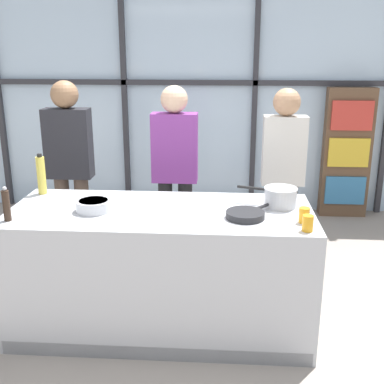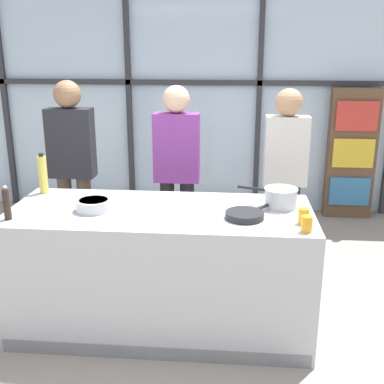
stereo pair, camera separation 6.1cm
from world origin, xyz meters
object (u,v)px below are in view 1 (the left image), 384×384
Objects in this scene: frying_pan at (246,214)px; oil_bottle at (41,175)px; spectator_far_left at (70,163)px; pepper_grinder at (6,205)px; mixing_bowl at (94,205)px; white_plate at (92,201)px; juice_glass_far at (304,215)px; saucepan at (280,197)px; juice_glass_near at (308,223)px; spectator_center_right at (283,168)px; spectator_center_left at (175,167)px.

frying_pan is 1.24× the size of oil_bottle.
pepper_grinder is at bearing 89.39° from spectator_far_left.
white_plate is at bearing 107.73° from mixing_bowl.
mixing_bowl is 2.41× the size of juice_glass_far.
frying_pan is at bearing -13.79° from white_plate.
oil_bottle is (-1.75, 0.18, 0.07)m from saucepan.
spectator_far_left is 16.94× the size of juice_glass_near.
pepper_grinder is at bearing -90.98° from oil_bottle.
mixing_bowl is 2.41× the size of juice_glass_near.
pepper_grinder is 2.29× the size of juice_glass_near.
juice_glass_far is at bearing -5.39° from mixing_bowl.
spectator_center_right is 2.25m from pepper_grinder.
spectator_center_left is 4.32× the size of frying_pan.
saucepan is 0.47m from juice_glass_near.
spectator_far_left reaches higher than pepper_grinder.
mixing_bowl is 0.55m from pepper_grinder.
juice_glass_near is (1.88, -0.05, -0.06)m from pepper_grinder.
frying_pan is at bearing -15.93° from oil_bottle.
spectator_center_left is 3.98× the size of saucepan.
oil_bottle is at bearing 89.02° from pepper_grinder.
saucepan is at bearing 154.30° from spectator_far_left.
juice_glass_far is at bearing -69.27° from saucepan.
saucepan is at bearing 134.16° from spectator_center_left.
white_plate is 1.48m from juice_glass_far.
spectator_center_left is at bearing -0.00° from spectator_center_right.
spectator_far_left is 1.94m from saucepan.
juice_glass_near is at bearing -18.08° from white_plate.
juice_glass_near is at bearing -11.09° from mixing_bowl.
oil_bottle reaches higher than juice_glass_far.
spectator_center_right is at bearing 33.49° from pepper_grinder.
spectator_center_left is at bearing 52.73° from pepper_grinder.
saucepan reaches higher than white_plate.
mixing_bowl is at bearing 36.58° from spectator_center_right.
spectator_far_left reaches higher than juice_glass_near.
frying_pan reaches higher than white_plate.
pepper_grinder is 2.29× the size of juice_glass_far.
juice_glass_far is (1.87, -0.49, -0.10)m from oil_bottle.
frying_pan is 1.11m from white_plate.
mixing_bowl is at bearing -171.86° from saucepan.
mixing_bowl reaches higher than frying_pan.
white_plate is at bearing 58.14° from spectator_center_left.
spectator_center_right reaches higher than pepper_grinder.
spectator_center_left is 1.23m from frying_pan.
oil_bottle reaches higher than juice_glass_near.
saucepan is 1.33m from white_plate.
spectator_center_right is at bearing 29.66° from white_plate.
juice_glass_near is (0.36, -0.21, 0.03)m from frying_pan.
frying_pan is 1.53m from pepper_grinder.
oil_bottle is 1.93m from juice_glass_far.
oil_bottle is at bearing 165.15° from juice_glass_far.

